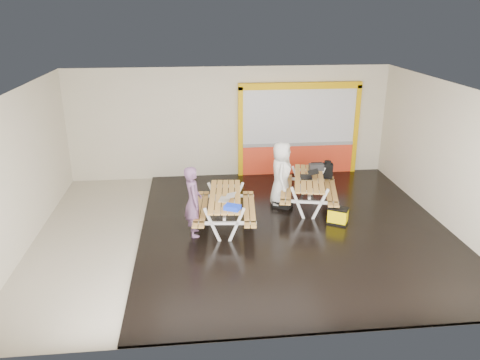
{
  "coord_description": "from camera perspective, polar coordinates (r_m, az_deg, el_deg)",
  "views": [
    {
      "loc": [
        -1.16,
        -10.2,
        5.17
      ],
      "look_at": [
        0.0,
        0.9,
        1.0
      ],
      "focal_mm": 34.69,
      "sensor_mm": 36.0,
      "label": 1
    }
  ],
  "objects": [
    {
      "name": "laptop_right",
      "position": [
        12.58,
        8.45,
        0.58
      ],
      "size": [
        0.52,
        0.48,
        0.2
      ],
      "color": "black",
      "rests_on": "picnic_table_right"
    },
    {
      "name": "backpack",
      "position": [
        13.54,
        10.69,
        1.28
      ],
      "size": [
        0.33,
        0.24,
        0.5
      ],
      "color": "black",
      "rests_on": "picnic_table_right"
    },
    {
      "name": "dark_case",
      "position": [
        12.71,
        5.28,
        -2.91
      ],
      "size": [
        0.58,
        0.55,
        0.18
      ],
      "primitive_type": "cube",
      "rotation": [
        0.0,
        0.0,
        -0.59
      ],
      "color": "black",
      "rests_on": "deck"
    },
    {
      "name": "fluke_bag",
      "position": [
        11.92,
        11.94,
        -4.34
      ],
      "size": [
        0.58,
        0.52,
        0.42
      ],
      "color": "black",
      "rests_on": "deck"
    },
    {
      "name": "toolbox",
      "position": [
        13.18,
        9.37,
        1.6
      ],
      "size": [
        0.4,
        0.21,
        0.23
      ],
      "color": "black",
      "rests_on": "picnic_table_right"
    },
    {
      "name": "picnic_table_left",
      "position": [
        11.4,
        -1.85,
        -2.83
      ],
      "size": [
        1.66,
        2.28,
        0.86
      ],
      "color": "#B8843E",
      "rests_on": "deck"
    },
    {
      "name": "blue_pouch",
      "position": [
        10.52,
        -0.95,
        -3.39
      ],
      "size": [
        0.42,
        0.38,
        0.1
      ],
      "primitive_type": "cube",
      "rotation": [
        0.0,
        0.0,
        -0.47
      ],
      "color": "#1334E0",
      "rests_on": "picnic_table_left"
    },
    {
      "name": "picnic_table_right",
      "position": [
        12.66,
        8.46,
        -0.57
      ],
      "size": [
        1.93,
        2.46,
        0.88
      ],
      "color": "#B8843E",
      "rests_on": "deck"
    },
    {
      "name": "kiosk",
      "position": [
        14.99,
        7.21,
        5.93
      ],
      "size": [
        3.88,
        0.16,
        3.0
      ],
      "color": "#F03E1F",
      "rests_on": "room"
    },
    {
      "name": "room",
      "position": [
        10.82,
        0.5,
        2.06
      ],
      "size": [
        10.02,
        8.02,
        3.52
      ],
      "color": "#B7AE9B",
      "rests_on": "ground"
    },
    {
      "name": "deck",
      "position": [
        11.67,
        6.61,
        -5.81
      ],
      "size": [
        7.5,
        7.98,
        0.05
      ],
      "primitive_type": "cube",
      "color": "black",
      "rests_on": "room"
    },
    {
      "name": "laptop_left",
      "position": [
        11.03,
        -1.65,
        -2.22
      ],
      "size": [
        0.46,
        0.43,
        0.16
      ],
      "color": "silver",
      "rests_on": "picnic_table_left"
    },
    {
      "name": "person_right",
      "position": [
        12.61,
        5.09,
        0.68
      ],
      "size": [
        0.75,
        0.99,
        1.81
      ],
      "primitive_type": "imported",
      "rotation": [
        0.0,
        0.0,
        1.36
      ],
      "color": "white",
      "rests_on": "deck"
    },
    {
      "name": "person_left",
      "position": [
        10.92,
        -5.78,
        -2.64
      ],
      "size": [
        0.48,
        0.67,
        1.72
      ],
      "primitive_type": "imported",
      "rotation": [
        0.0,
        0.0,
        1.69
      ],
      "color": "#664466",
      "rests_on": "deck"
    }
  ]
}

